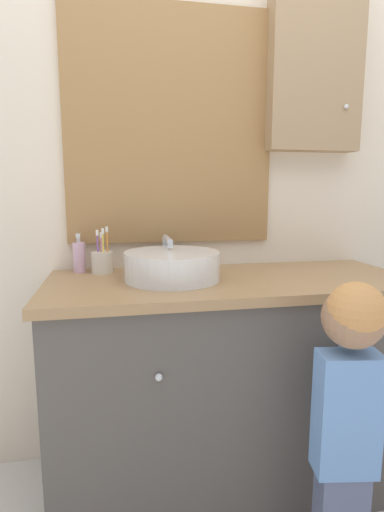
% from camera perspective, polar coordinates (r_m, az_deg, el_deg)
% --- Properties ---
extents(wall_back, '(3.20, 0.18, 2.50)m').
position_cam_1_polar(wall_back, '(1.83, 3.48, 11.88)').
color(wall_back, beige).
rests_on(wall_back, ground_plane).
extents(vanity_counter, '(1.41, 0.59, 0.87)m').
position_cam_1_polar(vanity_counter, '(1.70, 5.44, -17.60)').
color(vanity_counter, '#4C4742').
rests_on(vanity_counter, ground_plane).
extents(sink_basin, '(0.36, 0.42, 0.15)m').
position_cam_1_polar(sink_basin, '(1.51, -2.83, -1.29)').
color(sink_basin, silver).
rests_on(sink_basin, vanity_counter).
extents(toothbrush_holder, '(0.09, 0.09, 0.19)m').
position_cam_1_polar(toothbrush_holder, '(1.68, -12.69, -0.74)').
color(toothbrush_holder, beige).
rests_on(toothbrush_holder, vanity_counter).
extents(soap_dispenser, '(0.05, 0.05, 0.16)m').
position_cam_1_polar(soap_dispenser, '(1.71, -15.81, -0.07)').
color(soap_dispenser, '#CCA3BC').
rests_on(soap_dispenser, vanity_counter).
extents(child_figure, '(0.23, 0.44, 0.95)m').
position_cam_1_polar(child_figure, '(1.33, 21.45, -17.75)').
color(child_figure, slate).
rests_on(child_figure, ground_plane).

